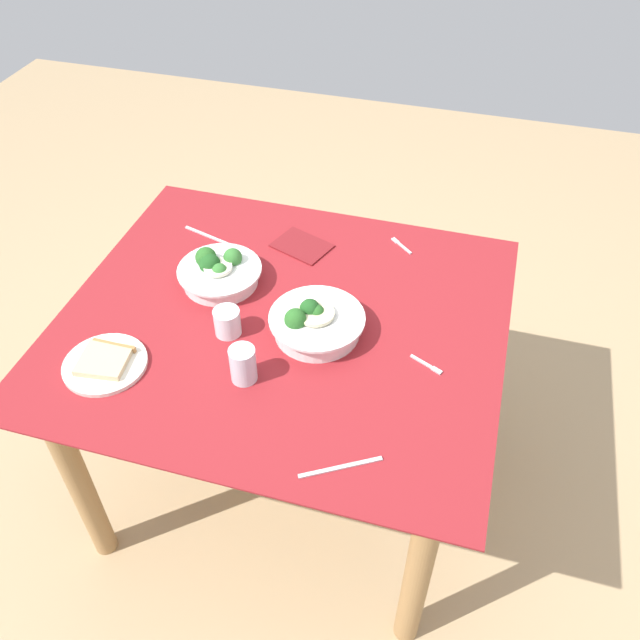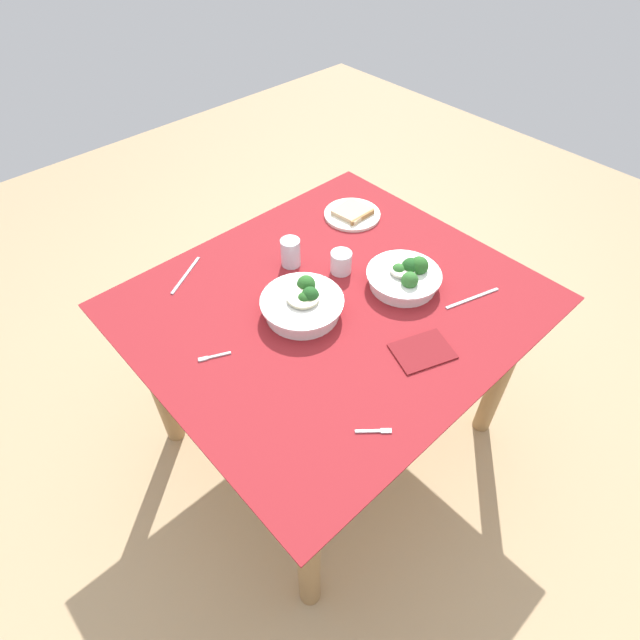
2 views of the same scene
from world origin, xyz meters
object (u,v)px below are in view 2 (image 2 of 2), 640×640
at_px(table_knife_left, 472,298).
at_px(bread_side_plate, 352,214).
at_px(table_knife_right, 186,275).
at_px(water_glass_center, 341,262).
at_px(water_glass_side, 291,252).
at_px(broccoli_bowl_near, 405,277).
at_px(fork_by_far_bowl, 213,357).
at_px(napkin_folded_upper, 422,351).
at_px(fork_by_near_bowl, 375,431).
at_px(broccoli_bowl_far, 303,304).

bearing_deg(table_knife_left, bread_side_plate, 102.19).
bearing_deg(table_knife_right, water_glass_center, 109.62).
bearing_deg(bread_side_plate, water_glass_side, -170.78).
bearing_deg(bread_side_plate, table_knife_right, 168.43).
xyz_separation_m(broccoli_bowl_near, water_glass_center, (-0.10, 0.19, 0.00)).
distance_m(bread_side_plate, fork_by_far_bowl, 0.83).
distance_m(bread_side_plate, water_glass_center, 0.33).
bearing_deg(water_glass_side, fork_by_far_bowl, -159.11).
relative_size(broccoli_bowl_near, water_glass_side, 2.46).
bearing_deg(napkin_folded_upper, fork_by_far_bowl, 139.26).
bearing_deg(fork_by_near_bowl, broccoli_bowl_far, 113.03).
relative_size(broccoli_bowl_near, table_knife_left, 1.19).
bearing_deg(fork_by_near_bowl, napkin_folded_upper, 58.22).
bearing_deg(fork_by_far_bowl, bread_side_plate, -139.04).
distance_m(fork_by_far_bowl, fork_by_near_bowl, 0.51).
distance_m(broccoli_bowl_far, bread_side_plate, 0.55).
xyz_separation_m(broccoli_bowl_far, water_glass_center, (0.23, 0.06, 0.00)).
bearing_deg(table_knife_left, broccoli_bowl_near, 136.44).
distance_m(fork_by_near_bowl, table_knife_right, 0.85).
relative_size(fork_by_near_bowl, napkin_folded_upper, 0.46).
height_order(water_glass_side, fork_by_far_bowl, water_glass_side).
relative_size(broccoli_bowl_near, bread_side_plate, 1.13).
bearing_deg(broccoli_bowl_far, water_glass_center, 15.58).
height_order(broccoli_bowl_near, napkin_folded_upper, broccoli_bowl_near).
xyz_separation_m(fork_by_far_bowl, table_knife_right, (0.14, 0.36, -0.00)).
bearing_deg(table_knife_right, broccoli_bowl_near, 103.21).
relative_size(water_glass_side, fork_by_far_bowl, 1.10).
relative_size(water_glass_center, fork_by_far_bowl, 0.85).
bearing_deg(broccoli_bowl_near, napkin_folded_upper, -128.63).
bearing_deg(broccoli_bowl_far, bread_side_plate, 28.58).
distance_m(bread_side_plate, napkin_folded_upper, 0.71).
height_order(bread_side_plate, water_glass_side, water_glass_side).
xyz_separation_m(water_glass_side, table_knife_right, (-0.30, 0.19, -0.05)).
bearing_deg(napkin_folded_upper, water_glass_center, 79.41).
distance_m(water_glass_center, fork_by_near_bowl, 0.63).
xyz_separation_m(water_glass_side, fork_by_far_bowl, (-0.44, -0.17, -0.05)).
xyz_separation_m(broccoli_bowl_far, fork_by_near_bowl, (-0.15, -0.45, -0.03)).
bearing_deg(water_glass_center, bread_side_plate, 37.88).
bearing_deg(water_glass_center, broccoli_bowl_near, -61.85).
bearing_deg(water_glass_center, fork_by_far_bowl, -177.41).
relative_size(broccoli_bowl_far, broccoli_bowl_near, 1.06).
bearing_deg(fork_by_near_bowl, table_knife_right, 133.17).
height_order(water_glass_center, table_knife_right, water_glass_center).
relative_size(water_glass_side, fork_by_near_bowl, 1.29).
height_order(fork_by_far_bowl, table_knife_right, same).
height_order(broccoli_bowl_near, water_glass_side, same).
bearing_deg(water_glass_side, table_knife_left, -59.28).
height_order(broccoli_bowl_far, water_glass_center, broccoli_bowl_far).
distance_m(fork_by_near_bowl, napkin_folded_upper, 0.31).
bearing_deg(water_glass_side, napkin_folded_upper, -87.84).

